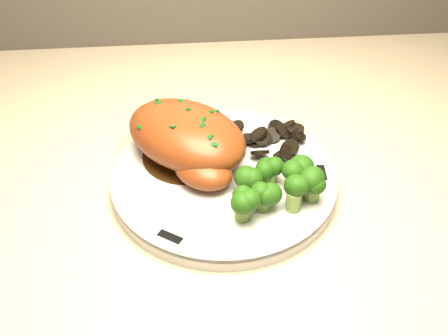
{
  "coord_description": "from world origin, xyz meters",
  "views": [
    {
      "loc": [
        0.26,
        1.09,
        1.43
      ],
      "look_at": [
        0.3,
        1.6,
        1.0
      ],
      "focal_mm": 45.0,
      "sensor_mm": 36.0,
      "label": 1
    }
  ],
  "objects": [
    {
      "name": "gravy_pool",
      "position": [
        0.26,
        1.64,
        0.99
      ],
      "size": [
        0.11,
        0.11,
        0.0
      ],
      "primitive_type": "cylinder",
      "color": "#331C09",
      "rests_on": "plate"
    },
    {
      "name": "broccoli_florets",
      "position": [
        0.36,
        1.56,
        1.01
      ],
      "size": [
        0.11,
        0.08,
        0.04
      ],
      "rotation": [
        0.0,
        0.0,
        0.0
      ],
      "color": "olive",
      "rests_on": "plate"
    },
    {
      "name": "rim_accent_0",
      "position": [
        0.42,
        1.6,
        0.99
      ],
      "size": [
        0.01,
        0.03,
        0.0
      ],
      "primitive_type": "cube",
      "rotation": [
        0.0,
        0.0,
        1.5
      ],
      "color": "black",
      "rests_on": "plate"
    },
    {
      "name": "chicken_breast",
      "position": [
        0.26,
        1.64,
        1.02
      ],
      "size": [
        0.2,
        0.19,
        0.06
      ],
      "rotation": [
        0.0,
        0.0,
        -0.75
      ],
      "color": "brown",
      "rests_on": "plate"
    },
    {
      "name": "plate",
      "position": [
        0.3,
        1.6,
        0.98
      ],
      "size": [
        0.34,
        0.34,
        0.02
      ],
      "primitive_type": "cylinder",
      "rotation": [
        0.0,
        0.0,
        -0.31
      ],
      "color": "silver",
      "rests_on": "counter"
    },
    {
      "name": "mushroom_pile",
      "position": [
        0.36,
        1.65,
        0.99
      ],
      "size": [
        0.1,
        0.07,
        0.03
      ],
      "color": "black",
      "rests_on": "plate"
    },
    {
      "name": "rim_accent_1",
      "position": [
        0.25,
        1.71,
        0.99
      ],
      "size": [
        0.03,
        0.02,
        0.0
      ],
      "primitive_type": "cube",
      "rotation": [
        0.0,
        0.0,
        3.6
      ],
      "color": "black",
      "rests_on": "plate"
    },
    {
      "name": "rim_accent_2",
      "position": [
        0.24,
        1.51,
        0.99
      ],
      "size": [
        0.03,
        0.02,
        0.0
      ],
      "primitive_type": "cube",
      "rotation": [
        0.0,
        0.0,
        5.69
      ],
      "color": "black",
      "rests_on": "plate"
    }
  ]
}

